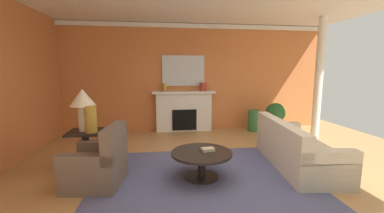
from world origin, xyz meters
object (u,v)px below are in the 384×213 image
at_px(vase_on_side_table, 91,119).
at_px(vase_mantel_right, 203,87).
at_px(mantel_mirror, 183,71).
at_px(vase_tall_corner, 254,121).
at_px(potted_plant, 275,115).
at_px(vase_mantel_left, 165,88).
at_px(sofa, 295,150).
at_px(fireplace, 184,112).
at_px(coffee_table, 202,159).
at_px(table_lamp, 83,102).
at_px(side_table, 86,147).
at_px(armchair_near_window, 98,166).

bearing_deg(vase_on_side_table, vase_mantel_right, 46.78).
height_order(mantel_mirror, vase_tall_corner, mantel_mirror).
bearing_deg(vase_tall_corner, potted_plant, -10.65).
bearing_deg(vase_mantel_left, sofa, -51.08).
bearing_deg(vase_mantel_right, fireplace, 174.87).
xyz_separation_m(coffee_table, vase_mantel_left, (-0.51, 3.15, 0.95)).
bearing_deg(table_lamp, vase_mantel_right, 43.71).
relative_size(vase_mantel_right, potted_plant, 0.29).
bearing_deg(coffee_table, vase_tall_corner, 54.60).
height_order(table_lamp, vase_mantel_right, table_lamp).
distance_m(coffee_table, vase_mantel_left, 3.33).
height_order(coffee_table, vase_on_side_table, vase_on_side_table).
xyz_separation_m(sofa, potted_plant, (0.85, 2.51, 0.19)).
relative_size(coffee_table, vase_on_side_table, 2.12).
relative_size(mantel_mirror, table_lamp, 1.63).
bearing_deg(vase_on_side_table, table_lamp, 141.34).
bearing_deg(side_table, vase_on_side_table, -38.66).
bearing_deg(vase_on_side_table, mantel_mirror, 55.67).
height_order(fireplace, side_table, fireplace).
bearing_deg(coffee_table, side_table, 161.28).
bearing_deg(vase_mantel_left, side_table, -121.02).
bearing_deg(vase_tall_corner, vase_mantel_left, 174.45).
xyz_separation_m(coffee_table, potted_plant, (2.66, 2.79, 0.16)).
xyz_separation_m(coffee_table, vase_on_side_table, (-1.85, 0.56, 0.60)).
bearing_deg(armchair_near_window, table_lamp, 117.78).
height_order(fireplace, potted_plant, fireplace).
xyz_separation_m(mantel_mirror, vase_mantel_left, (-0.55, -0.17, -0.47)).
xyz_separation_m(armchair_near_window, vase_mantel_right, (2.22, 3.17, 0.98)).
distance_m(fireplace, vase_tall_corner, 2.06).
height_order(sofa, coffee_table, sofa).
height_order(fireplace, vase_tall_corner, fireplace).
bearing_deg(vase_on_side_table, coffee_table, -16.77).
xyz_separation_m(table_lamp, vase_mantel_right, (2.59, 2.47, 0.06)).
xyz_separation_m(vase_tall_corner, vase_mantel_left, (-2.57, 0.25, 0.97)).
relative_size(vase_mantel_right, vase_tall_corner, 0.39).
bearing_deg(vase_mantel_left, vase_mantel_right, 0.00).
bearing_deg(vase_mantel_right, table_lamp, -136.29).
distance_m(mantel_mirror, vase_on_side_table, 3.45).
height_order(mantel_mirror, vase_on_side_table, mantel_mirror).
relative_size(mantel_mirror, vase_mantel_right, 5.07).
height_order(armchair_near_window, coffee_table, armchair_near_window).
xyz_separation_m(coffee_table, vase_mantel_right, (0.59, 3.15, 0.95)).
distance_m(sofa, vase_tall_corner, 2.63).
bearing_deg(potted_plant, mantel_mirror, 168.51).
xyz_separation_m(table_lamp, vase_on_side_table, (0.15, -0.12, -0.29)).
height_order(table_lamp, vase_mantel_left, table_lamp).
xyz_separation_m(fireplace, coffee_table, (-0.04, -3.20, -0.22)).
bearing_deg(table_lamp, potted_plant, 24.38).
relative_size(vase_on_side_table, potted_plant, 0.57).
relative_size(sofa, armchair_near_window, 2.30).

